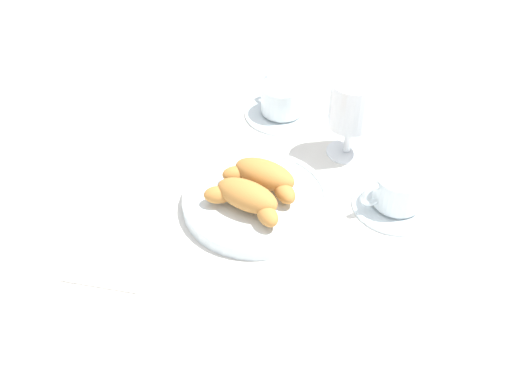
{
  "coord_description": "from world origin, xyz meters",
  "views": [
    {
      "loc": [
        -0.26,
        0.64,
        0.66
      ],
      "look_at": [
        0.02,
        0.01,
        0.03
      ],
      "focal_mm": 43.27,
      "sensor_mm": 36.0,
      "label": 1
    }
  ],
  "objects_px": {
    "croissant_large": "(264,176)",
    "coffee_cup_far": "(282,102)",
    "coffee_cup_near": "(397,193)",
    "folded_napkin": "(114,257)",
    "croissant_small": "(246,198)",
    "pastry_plate": "(256,200)",
    "juice_glass_left": "(352,106)"
  },
  "relations": [
    {
      "from": "juice_glass_left",
      "to": "folded_napkin",
      "type": "xyz_separation_m",
      "value": [
        0.23,
        0.37,
        -0.09
      ]
    },
    {
      "from": "folded_napkin",
      "to": "coffee_cup_near",
      "type": "bearing_deg",
      "value": -141.1
    },
    {
      "from": "coffee_cup_near",
      "to": "folded_napkin",
      "type": "relative_size",
      "value": 1.24
    },
    {
      "from": "juice_glass_left",
      "to": "coffee_cup_far",
      "type": "bearing_deg",
      "value": -22.15
    },
    {
      "from": "croissant_small",
      "to": "coffee_cup_near",
      "type": "bearing_deg",
      "value": -148.7
    },
    {
      "from": "croissant_large",
      "to": "croissant_small",
      "type": "bearing_deg",
      "value": 85.83
    },
    {
      "from": "pastry_plate",
      "to": "croissant_large",
      "type": "distance_m",
      "value": 0.04
    },
    {
      "from": "pastry_plate",
      "to": "croissant_small",
      "type": "relative_size",
      "value": 1.67
    },
    {
      "from": "croissant_small",
      "to": "juice_glass_left",
      "type": "bearing_deg",
      "value": -112.02
    },
    {
      "from": "coffee_cup_far",
      "to": "croissant_small",
      "type": "bearing_deg",
      "value": 101.74
    },
    {
      "from": "coffee_cup_near",
      "to": "coffee_cup_far",
      "type": "xyz_separation_m",
      "value": [
        0.26,
        -0.15,
        0.0
      ]
    },
    {
      "from": "folded_napkin",
      "to": "coffee_cup_far",
      "type": "bearing_deg",
      "value": -100.69
    },
    {
      "from": "croissant_small",
      "to": "coffee_cup_near",
      "type": "distance_m",
      "value": 0.23
    },
    {
      "from": "coffee_cup_near",
      "to": "coffee_cup_far",
      "type": "distance_m",
      "value": 0.3
    },
    {
      "from": "croissant_small",
      "to": "coffee_cup_far",
      "type": "bearing_deg",
      "value": -78.26
    },
    {
      "from": "juice_glass_left",
      "to": "coffee_cup_near",
      "type": "bearing_deg",
      "value": 139.04
    },
    {
      "from": "coffee_cup_far",
      "to": "juice_glass_left",
      "type": "bearing_deg",
      "value": 157.85
    },
    {
      "from": "croissant_large",
      "to": "coffee_cup_far",
      "type": "xyz_separation_m",
      "value": [
        0.06,
        -0.22,
        -0.02
      ]
    },
    {
      "from": "croissant_large",
      "to": "juice_glass_left",
      "type": "relative_size",
      "value": 0.98
    },
    {
      "from": "croissant_small",
      "to": "juice_glass_left",
      "type": "relative_size",
      "value": 0.97
    },
    {
      "from": "coffee_cup_near",
      "to": "juice_glass_left",
      "type": "height_order",
      "value": "juice_glass_left"
    },
    {
      "from": "croissant_small",
      "to": "coffee_cup_far",
      "type": "height_order",
      "value": "croissant_small"
    },
    {
      "from": "croissant_large",
      "to": "coffee_cup_far",
      "type": "relative_size",
      "value": 1.0
    },
    {
      "from": "pastry_plate",
      "to": "coffee_cup_near",
      "type": "height_order",
      "value": "coffee_cup_near"
    },
    {
      "from": "coffee_cup_near",
      "to": "folded_napkin",
      "type": "bearing_deg",
      "value": 38.9
    },
    {
      "from": "croissant_large",
      "to": "coffee_cup_near",
      "type": "bearing_deg",
      "value": -161.33
    },
    {
      "from": "croissant_large",
      "to": "coffee_cup_near",
      "type": "relative_size",
      "value": 1.0
    },
    {
      "from": "croissant_large",
      "to": "juice_glass_left",
      "type": "distance_m",
      "value": 0.19
    },
    {
      "from": "coffee_cup_near",
      "to": "pastry_plate",
      "type": "bearing_deg",
      "value": 24.65
    },
    {
      "from": "croissant_large",
      "to": "juice_glass_left",
      "type": "xyz_separation_m",
      "value": [
        -0.08,
        -0.16,
        0.05
      ]
    },
    {
      "from": "juice_glass_left",
      "to": "folded_napkin",
      "type": "relative_size",
      "value": 1.27
    },
    {
      "from": "croissant_large",
      "to": "croissant_small",
      "type": "relative_size",
      "value": 1.0
    }
  ]
}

